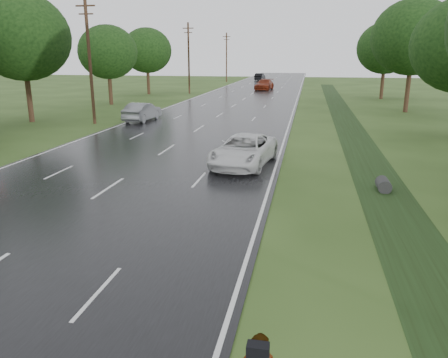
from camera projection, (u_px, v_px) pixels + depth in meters
name	position (u px, v px, depth m)	size (l,w,h in m)	color
road	(240.00, 101.00, 53.58)	(14.00, 180.00, 0.04)	black
edge_stripe_east	(296.00, 102.00, 52.35)	(0.12, 180.00, 0.01)	silver
edge_stripe_west	(187.00, 100.00, 54.80)	(0.12, 180.00, 0.01)	silver
center_line	(240.00, 101.00, 53.58)	(0.12, 180.00, 0.01)	silver
drainage_ditch	(361.00, 148.00, 26.66)	(2.20, 120.00, 0.56)	black
utility_pole_mid	(90.00, 59.00, 34.94)	(1.60, 0.26, 10.00)	#3D2A19
utility_pole_far	(189.00, 57.00, 63.28)	(1.60, 0.26, 10.00)	#3D2A19
utility_pole_distant	(227.00, 57.00, 91.61)	(1.60, 0.26, 10.00)	#3D2A19
tree_east_d	(414.00, 37.00, 41.79)	(8.00, 8.00, 10.76)	#3D2A19
tree_east_f	(386.00, 48.00, 55.28)	(7.20, 7.20, 9.62)	#3D2A19
tree_west_c	(22.00, 37.00, 35.52)	(7.80, 7.80, 10.43)	#3D2A19
tree_west_d	(108.00, 52.00, 48.90)	(6.60, 6.60, 8.80)	#3D2A19
tree_west_f	(147.00, 50.00, 62.15)	(7.00, 7.00, 9.29)	#3D2A19
white_pickup	(244.00, 150.00, 22.35)	(2.56, 5.55, 1.54)	silver
silver_sedan	(142.00, 112.00, 37.51)	(1.65, 4.72, 1.55)	gray
far_car_red	(264.00, 85.00, 71.05)	(2.36, 5.81, 1.69)	maroon
far_car_dark	(260.00, 77.00, 97.44)	(1.67, 4.79, 1.58)	black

